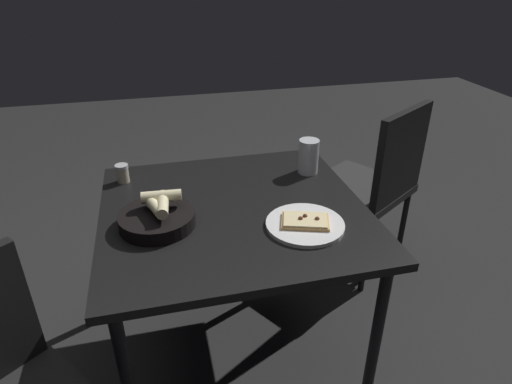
# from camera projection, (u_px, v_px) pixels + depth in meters

# --- Properties ---
(ground) EXTENTS (8.00, 8.00, 0.00)m
(ground) POSITION_uv_depth(u_px,v_px,m) (238.00, 345.00, 1.92)
(ground) COLOR #272727
(dining_table) EXTENTS (0.95, 0.91, 0.70)m
(dining_table) POSITION_uv_depth(u_px,v_px,m) (234.00, 223.00, 1.62)
(dining_table) COLOR black
(dining_table) RESTS_ON ground
(pizza_plate) EXTENTS (0.27, 0.27, 0.04)m
(pizza_plate) POSITION_uv_depth(u_px,v_px,m) (305.00, 224.00, 1.47)
(pizza_plate) COLOR white
(pizza_plate) RESTS_ON dining_table
(bread_basket) EXTENTS (0.26, 0.26, 0.11)m
(bread_basket) POSITION_uv_depth(u_px,v_px,m) (157.00, 217.00, 1.47)
(bread_basket) COLOR black
(bread_basket) RESTS_ON dining_table
(beer_glass) EXTENTS (0.08, 0.08, 0.14)m
(beer_glass) POSITION_uv_depth(u_px,v_px,m) (308.00, 158.00, 1.82)
(beer_glass) COLOR silver
(beer_glass) RESTS_ON dining_table
(pepper_shaker) EXTENTS (0.05, 0.05, 0.08)m
(pepper_shaker) POSITION_uv_depth(u_px,v_px,m) (123.00, 174.00, 1.75)
(pepper_shaker) COLOR #BFB299
(pepper_shaker) RESTS_ON dining_table
(chair_near) EXTENTS (0.61, 0.61, 0.91)m
(chair_near) POSITION_uv_depth(u_px,v_px,m) (374.00, 180.00, 2.18)
(chair_near) COLOR #2C2C2C
(chair_near) RESTS_ON ground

